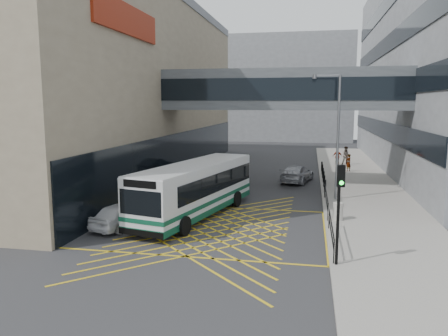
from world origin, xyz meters
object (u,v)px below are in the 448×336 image
Objects in this scene: pedestrian_a at (348,163)px; car_white at (123,215)px; car_silver at (297,173)px; traffic_light at (339,201)px; pedestrian_c at (338,157)px; bus at (196,188)px; car_dark at (223,167)px; litter_bin at (338,211)px; street_lamp at (335,129)px; pedestrian_b at (346,156)px.

car_white is at bearing 15.87° from pedestrian_a.
car_silver is 19.42m from traffic_light.
car_silver is 2.88× the size of pedestrian_c.
bus is at bearing 126.91° from traffic_light.
car_white is at bearing -123.26° from bus.
pedestrian_a is at bearing -106.88° from car_white.
traffic_light is (8.93, -21.79, 2.10)m from car_dark.
car_dark is 2.63× the size of pedestrian_c.
street_lamp is at bearing 90.11° from litter_bin.
litter_bin is at bearing -98.87° from pedestrian_b.
bus is 13.40m from car_silver.
car_white is at bearing -120.92° from pedestrian_b.
pedestrian_c reaches higher than pedestrian_a.
pedestrian_c is (-0.87, 0.09, -0.12)m from pedestrian_b.
traffic_light is at bearing 109.49° from car_silver.
bus is 14.93m from car_dark.
litter_bin is (2.62, -12.15, -0.10)m from car_silver.
car_dark reaches higher than litter_bin.
bus is 1.38× the size of street_lamp.
traffic_light is at bearing -93.51° from litter_bin.
bus is 24.49m from pedestrian_c.
street_lamp reaches higher than pedestrian_c.
car_silver reaches higher than car_dark.
traffic_light reaches higher than car_dark.
pedestrian_a is (9.96, 18.07, -0.69)m from bus.
pedestrian_b is (2.13, 17.06, -3.72)m from street_lamp.
pedestrian_c is at bearing 170.63° from pedestrian_b.
pedestrian_c is (1.68, 29.62, -1.79)m from traffic_light.
traffic_light is at bearing 175.29° from car_white.
litter_bin is 0.50× the size of pedestrian_b.
pedestrian_b is 1.15× the size of pedestrian_c.
car_silver is (5.37, 12.24, -0.91)m from bus.
litter_bin is 22.60m from pedestrian_b.
car_white is 0.90× the size of car_silver.
car_silver is 12.43m from litter_bin.
car_silver is at bearing 9.54° from pedestrian_a.
bus is 2.60× the size of car_dark.
car_white is 2.61× the size of pedestrian_c.
traffic_light reaches higher than pedestrian_a.
traffic_light reaches higher than car_white.
street_lamp is at bearing 38.79° from pedestrian_a.
car_white is 2.27× the size of pedestrian_b.
bus is 8.05m from litter_bin.
pedestrian_a is 4.67m from pedestrian_c.
car_white is at bearing 149.76° from traffic_light.
street_lamp is at bearing 77.59° from traffic_light.
pedestrian_a is (11.34, 3.23, 0.28)m from car_dark.
bus reaches higher than car_dark.
pedestrian_c is at bearing 86.84° from litter_bin.
litter_bin is (7.99, 0.09, -1.01)m from bus.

